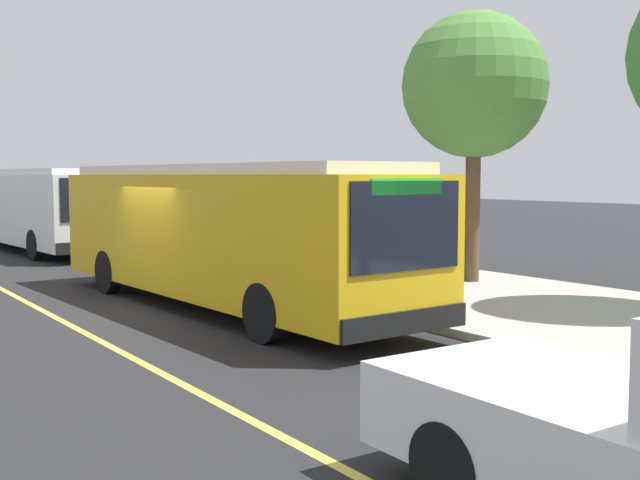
% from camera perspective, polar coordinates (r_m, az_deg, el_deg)
% --- Properties ---
extents(ground_plane, '(120.00, 120.00, 0.00)m').
position_cam_1_polar(ground_plane, '(16.58, -11.37, -4.83)').
color(ground_plane, '#232326').
extents(sidewalk_curb, '(44.00, 6.40, 0.15)m').
position_cam_1_polar(sidewalk_curb, '(19.67, 4.94, -3.03)').
color(sidewalk_curb, '#A8A399').
rests_on(sidewalk_curb, ground_plane).
extents(lane_stripe_center, '(36.00, 0.14, 0.01)m').
position_cam_1_polar(lane_stripe_center, '(15.86, -18.73, -5.41)').
color(lane_stripe_center, '#E0D64C').
rests_on(lane_stripe_center, ground_plane).
extents(transit_bus_main, '(11.16, 3.02, 2.95)m').
position_cam_1_polar(transit_bus_main, '(16.13, -7.11, 0.74)').
color(transit_bus_main, gold).
rests_on(transit_bus_main, ground_plane).
extents(transit_bus_second, '(11.55, 3.27, 2.95)m').
position_cam_1_polar(transit_bus_second, '(30.24, -20.12, 2.35)').
color(transit_bus_second, white).
rests_on(transit_bus_second, ground_plane).
extents(bus_shelter, '(2.90, 1.60, 2.48)m').
position_cam_1_polar(bus_shelter, '(21.48, 1.89, 2.58)').
color(bus_shelter, '#333338').
rests_on(bus_shelter, sidewalk_curb).
extents(waiting_bench, '(1.60, 0.48, 0.95)m').
position_cam_1_polar(waiting_bench, '(21.48, 1.57, -0.86)').
color(waiting_bench, brown).
rests_on(waiting_bench, sidewalk_curb).
extents(route_sign_post, '(0.44, 0.08, 2.80)m').
position_cam_1_polar(route_sign_post, '(17.76, -0.88, 2.24)').
color(route_sign_post, '#333338').
rests_on(route_sign_post, sidewalk_curb).
extents(pedestrian_commuter, '(0.24, 0.40, 1.69)m').
position_cam_1_polar(pedestrian_commuter, '(21.31, -2.26, 0.40)').
color(pedestrian_commuter, '#282D47').
rests_on(pedestrian_commuter, sidewalk_curb).
extents(street_tree_upstreet, '(3.50, 3.50, 6.50)m').
position_cam_1_polar(street_tree_upstreet, '(19.40, 11.24, 10.98)').
color(street_tree_upstreet, brown).
rests_on(street_tree_upstreet, sidewalk_curb).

